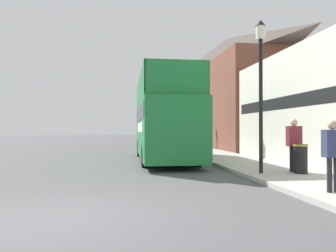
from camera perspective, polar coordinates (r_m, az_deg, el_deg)
The scene contains 11 objects.
ground_plane at distance 27.23m, azimuth -10.86°, elevation -4.01°, with size 144.00×144.00×0.00m, color #4C4C4F.
sidewalk at distance 24.84m, azimuth 4.90°, elevation -4.18°, with size 3.04×108.00×0.14m.
brick_terrace_rear at distance 32.24m, azimuth 10.25°, elevation 5.82°, with size 6.00×21.38×10.45m.
tour_bus at distance 16.96m, azimuth -0.71°, elevation 0.31°, with size 2.72×9.64×4.30m.
parked_car_ahead_of_bus at distance 24.61m, azimuth -1.35°, elevation -2.72°, with size 2.01×4.30×1.51m.
pedestrian_second at distance 8.60m, azimuth 26.76°, elevation -3.56°, with size 0.44×0.24×1.69m.
pedestrian_third at distance 12.20m, azimuth 21.09°, elevation -2.29°, with size 0.48×0.26×1.84m.
lamp_post_nearest at distance 11.70m, azimuth 15.84°, elevation 9.63°, with size 0.35×0.35×5.21m.
lamp_post_second at distance 19.28m, azimuth 5.99°, elevation 4.03°, with size 0.35×0.35×4.36m.
lamp_post_third at distance 27.23m, azimuth 1.79°, elevation 3.42°, with size 0.35×0.35×4.95m.
litter_bin at distance 11.87m, azimuth 22.09°, elevation -5.16°, with size 0.48×0.48×0.98m.
Camera 1 is at (1.28, -6.15, 1.61)m, focal length 35.00 mm.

